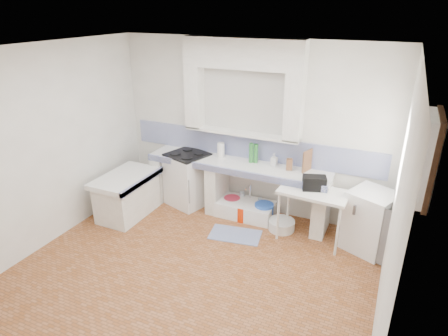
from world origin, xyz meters
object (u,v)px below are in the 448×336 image
at_px(stove, 188,180).
at_px(fridge, 370,221).
at_px(sink, 246,210).
at_px(side_table, 311,216).

bearing_deg(stove, fridge, 14.79).
bearing_deg(stove, sink, 17.12).
bearing_deg(sink, stove, 178.75).
height_order(stove, fridge, stove).
xyz_separation_m(side_table, fridge, (0.79, 0.12, 0.04)).
distance_m(stove, side_table, 2.22).
bearing_deg(fridge, sink, -160.97).
bearing_deg(sink, fridge, -4.88).
height_order(side_table, fridge, fridge).
relative_size(sink, fridge, 1.05).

